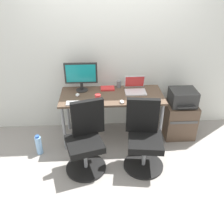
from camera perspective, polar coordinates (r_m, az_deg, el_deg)
ground_plane at (r=3.91m, az=-0.04°, el=-5.78°), size 5.28×5.28×0.00m
back_wall at (r=3.69m, az=-0.43°, el=14.59°), size 4.40×0.04×2.60m
desk at (r=3.55m, az=-0.05°, el=3.01°), size 1.50×0.65×0.75m
office_chair_left at (r=3.14m, az=-6.20°, el=-6.73°), size 0.55×0.55×0.94m
office_chair_right at (r=3.18m, az=7.56°, el=-6.20°), size 0.54×0.54×0.94m
side_cabinet at (r=3.95m, az=15.63°, el=-1.77°), size 0.46×0.43×0.56m
printer at (r=3.76m, az=16.46°, el=3.36°), size 0.38×0.40×0.24m
water_bottle_on_floor at (r=3.65m, az=-16.96°, el=-7.48°), size 0.09×0.09×0.31m
desktop_monitor at (r=3.59m, az=-7.38°, el=8.73°), size 0.48×0.18×0.43m
open_laptop at (r=3.63m, az=5.52°, el=5.74°), size 0.31×0.28×0.22m
keyboard_by_monitor at (r=3.31m, az=-7.91°, el=2.11°), size 0.34×0.12×0.02m
keyboard_by_laptop at (r=3.34m, az=6.59°, el=2.52°), size 0.34×0.12×0.02m
mouse_by_monitor at (r=3.52m, az=-8.21°, el=4.09°), size 0.06×0.10×0.03m
mouse_by_laptop at (r=3.30m, az=2.38°, el=2.46°), size 0.06×0.10×0.03m
coffee_mug at (r=3.35m, az=-3.38°, el=3.50°), size 0.08×0.08×0.09m
pen_cup at (r=3.74m, az=1.63°, el=6.64°), size 0.07×0.07×0.10m
notebook at (r=3.69m, az=-1.07°, el=5.64°), size 0.21×0.15×0.03m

